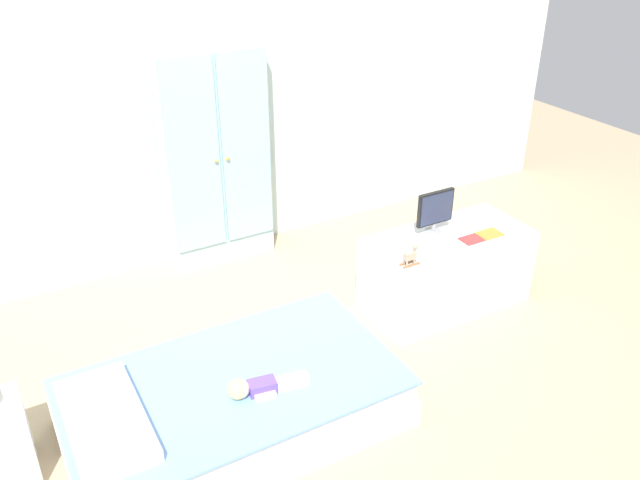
# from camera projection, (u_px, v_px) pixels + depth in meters

# --- Properties ---
(ground_plane) EXTENTS (10.00, 10.00, 0.02)m
(ground_plane) POSITION_uv_depth(u_px,v_px,m) (297.00, 378.00, 3.58)
(ground_plane) COLOR tan
(back_wall) EXTENTS (6.40, 0.05, 2.70)m
(back_wall) POSITION_uv_depth(u_px,v_px,m) (177.00, 66.00, 4.13)
(back_wall) COLOR silver
(back_wall) RESTS_ON ground_plane
(bed) EXTENTS (1.59, 0.92, 0.27)m
(bed) POSITION_uv_depth(u_px,v_px,m) (234.00, 403.00, 3.21)
(bed) COLOR white
(bed) RESTS_ON ground_plane
(pillow) EXTENTS (0.32, 0.66, 0.06)m
(pillow) POSITION_uv_depth(u_px,v_px,m) (105.00, 420.00, 2.87)
(pillow) COLOR silver
(pillow) RESTS_ON bed
(doll) EXTENTS (0.39, 0.15, 0.10)m
(doll) POSITION_uv_depth(u_px,v_px,m) (253.00, 387.00, 3.05)
(doll) COLOR #6B4CB2
(doll) RESTS_ON bed
(wardrobe) EXTENTS (0.72, 0.24, 1.57)m
(wardrobe) POSITION_uv_depth(u_px,v_px,m) (215.00, 154.00, 4.35)
(wardrobe) COLOR silver
(wardrobe) RESTS_ON ground_plane
(tv_stand) EXTENTS (1.01, 0.49, 0.49)m
(tv_stand) POSITION_uv_depth(u_px,v_px,m) (446.00, 270.00, 4.10)
(tv_stand) COLOR white
(tv_stand) RESTS_ON ground_plane
(tv_monitor) EXTENTS (0.25, 0.10, 0.27)m
(tv_monitor) POSITION_uv_depth(u_px,v_px,m) (435.00, 210.00, 3.95)
(tv_monitor) COLOR #99999E
(tv_monitor) RESTS_ON tv_stand
(rocking_horse_toy) EXTENTS (0.11, 0.04, 0.13)m
(rocking_horse_toy) POSITION_uv_depth(u_px,v_px,m) (411.00, 255.00, 3.65)
(rocking_horse_toy) COLOR #8E6642
(rocking_horse_toy) RESTS_ON tv_stand
(book_red) EXTENTS (0.13, 0.10, 0.01)m
(book_red) POSITION_uv_depth(u_px,v_px,m) (471.00, 239.00, 3.93)
(book_red) COLOR #CC3838
(book_red) RESTS_ON tv_stand
(book_orange) EXTENTS (0.15, 0.10, 0.01)m
(book_orange) POSITION_uv_depth(u_px,v_px,m) (489.00, 234.00, 3.98)
(book_orange) COLOR orange
(book_orange) RESTS_ON tv_stand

